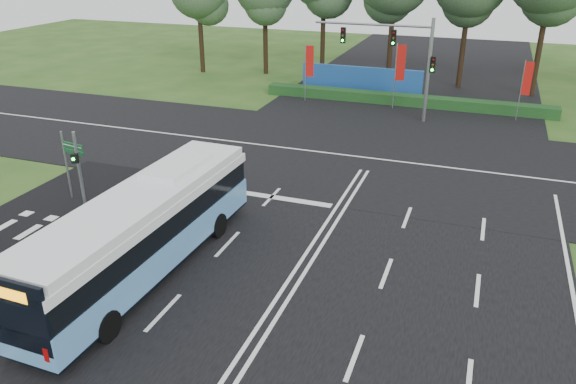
# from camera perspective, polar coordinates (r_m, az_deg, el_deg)

# --- Properties ---
(ground) EXTENTS (120.00, 120.00, 0.00)m
(ground) POSITION_cam_1_polar(r_m,az_deg,el_deg) (22.35, 1.55, -6.81)
(ground) COLOR #264C19
(ground) RESTS_ON ground
(road_main) EXTENTS (20.00, 120.00, 0.04)m
(road_main) POSITION_cam_1_polar(r_m,az_deg,el_deg) (22.33, 1.55, -6.76)
(road_main) COLOR black
(road_main) RESTS_ON ground
(road_cross) EXTENTS (120.00, 14.00, 0.05)m
(road_cross) POSITION_cam_1_polar(r_m,az_deg,el_deg) (32.87, 8.21, 3.42)
(road_cross) COLOR black
(road_cross) RESTS_ON ground
(kerb_strip) EXTENTS (0.25, 18.00, 0.12)m
(kerb_strip) POSITION_cam_1_polar(r_m,az_deg,el_deg) (24.90, -23.59, -5.40)
(kerb_strip) COLOR gray
(kerb_strip) RESTS_ON ground
(city_bus) EXTENTS (2.88, 12.27, 3.50)m
(city_bus) POSITION_cam_1_polar(r_m,az_deg,el_deg) (21.33, -14.48, -3.81)
(city_bus) COLOR #5792C9
(city_bus) RESTS_ON ground
(pedestrian_signal) EXTENTS (0.36, 0.43, 3.79)m
(pedestrian_signal) POSITION_cam_1_polar(r_m,az_deg,el_deg) (27.22, -20.52, 2.27)
(pedestrian_signal) COLOR gray
(pedestrian_signal) RESTS_ON ground
(street_sign) EXTENTS (1.33, 0.30, 3.43)m
(street_sign) POSITION_cam_1_polar(r_m,az_deg,el_deg) (28.38, -21.30, 3.30)
(street_sign) COLOR gray
(street_sign) RESTS_ON ground
(banner_flag_left) EXTENTS (0.64, 0.21, 4.42)m
(banner_flag_left) POSITION_cam_1_polar(r_m,az_deg,el_deg) (44.18, 2.10, 12.81)
(banner_flag_left) COLOR gray
(banner_flag_left) RESTS_ON ground
(banner_flag_mid) EXTENTS (0.71, 0.18, 4.84)m
(banner_flag_mid) POSITION_cam_1_polar(r_m,az_deg,el_deg) (42.77, 11.22, 12.36)
(banner_flag_mid) COLOR gray
(banner_flag_mid) RESTS_ON ground
(banner_flag_right) EXTENTS (0.63, 0.12, 4.24)m
(banner_flag_right) POSITION_cam_1_polar(r_m,az_deg,el_deg) (42.15, 23.00, 10.26)
(banner_flag_right) COLOR gray
(banner_flag_right) RESTS_ON ground
(traffic_light_gantry) EXTENTS (8.41, 0.28, 7.00)m
(traffic_light_gantry) POSITION_cam_1_polar(r_m,az_deg,el_deg) (39.75, 11.61, 13.70)
(traffic_light_gantry) COLOR gray
(traffic_light_gantry) RESTS_ON ground
(hedge) EXTENTS (22.00, 1.20, 0.80)m
(hedge) POSITION_cam_1_polar(r_m,az_deg,el_deg) (44.55, 11.73, 9.14)
(hedge) COLOR #163D19
(hedge) RESTS_ON ground
(blue_hoarding) EXTENTS (10.00, 0.30, 2.20)m
(blue_hoarding) POSITION_cam_1_polar(r_m,az_deg,el_deg) (47.47, 7.44, 11.21)
(blue_hoarding) COLOR #1B4A92
(blue_hoarding) RESTS_ON ground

